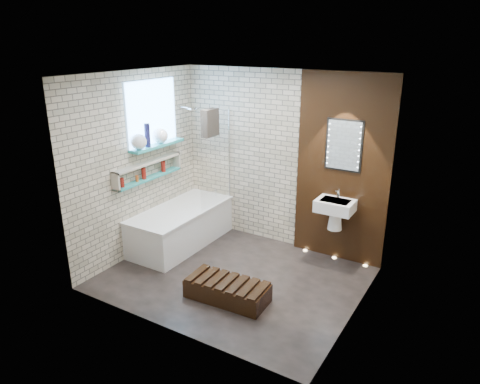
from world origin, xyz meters
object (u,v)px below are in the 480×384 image
Objects in this scene: bathtub at (181,226)px; walnut_step at (227,291)px; washbasin at (335,210)px; led_mirror at (344,145)px; bath_screen at (216,160)px.

walnut_step is (1.42, -0.93, -0.18)m from bathtub.
led_mirror is (0.00, 0.16, 0.86)m from washbasin.
led_mirror is at bearing 90.00° from washbasin.
led_mirror is 2.42m from walnut_step.
bathtub is 1.75× the size of walnut_step.
washbasin reaches higher than walnut_step.
walnut_step is (1.07, -1.37, -1.17)m from bath_screen.
walnut_step is at bearing -113.66° from led_mirror.
led_mirror reaches higher than bathtub.
bath_screen is at bearing 51.10° from bathtub.
bath_screen is 1.89m from washbasin.
bath_screen reaches higher than washbasin.
led_mirror is 0.70× the size of walnut_step.
bath_screen is 2.00× the size of led_mirror.
walnut_step is at bearing -115.77° from washbasin.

